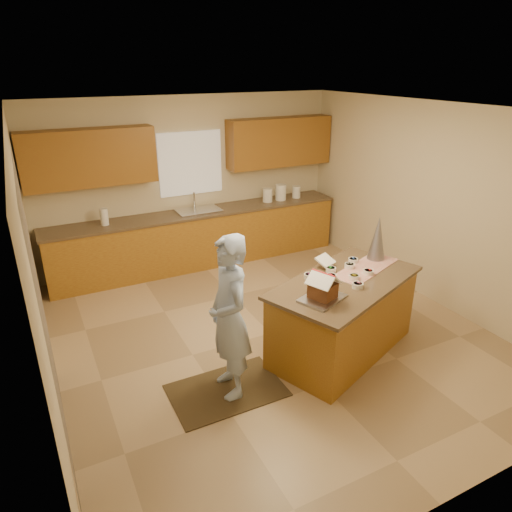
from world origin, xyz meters
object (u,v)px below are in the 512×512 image
tinsel_tree (378,238)px  gingerbread_house (323,288)px  island_base (343,318)px  boy (229,318)px

tinsel_tree → gingerbread_house: size_ratio=1.52×
tinsel_tree → gingerbread_house: tinsel_tree is taller
island_base → boy: boy is taller
island_base → boy: 1.51m
island_base → tinsel_tree: tinsel_tree is taller
island_base → gingerbread_house: (-0.49, -0.25, 0.60)m
island_base → boy: bearing=161.1°
island_base → gingerbread_house: size_ratio=4.98×
tinsel_tree → boy: bearing=-169.3°
island_base → boy: size_ratio=1.05×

